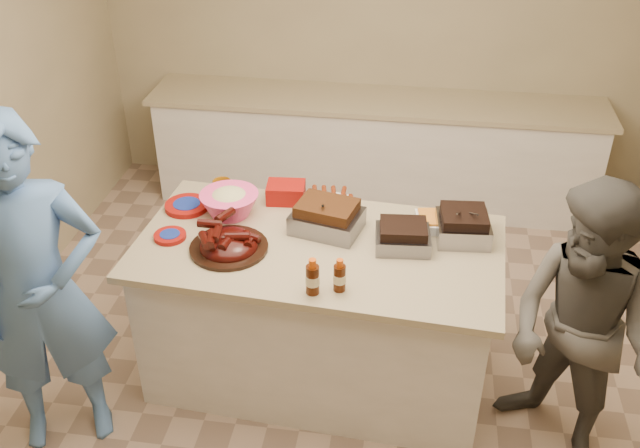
# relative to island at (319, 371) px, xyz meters

# --- Properties ---
(room) EXTENTS (4.50, 5.00, 2.70)m
(room) POSITION_rel_island_xyz_m (0.14, -0.08, 0.00)
(room) COLOR tan
(room) RESTS_ON ground
(back_counter) EXTENTS (3.60, 0.64, 0.90)m
(back_counter) POSITION_rel_island_xyz_m (0.14, 2.12, 0.45)
(back_counter) COLOR silver
(back_counter) RESTS_ON ground
(island) EXTENTS (2.02, 1.16, 0.93)m
(island) POSITION_rel_island_xyz_m (0.00, 0.00, 0.00)
(island) COLOR silver
(island) RESTS_ON ground
(rib_platter) EXTENTS (0.52, 0.52, 0.17)m
(rib_platter) POSITION_rel_island_xyz_m (-0.46, -0.11, 0.93)
(rib_platter) COLOR #380905
(rib_platter) RESTS_ON island
(pulled_pork_tray) EXTENTS (0.42, 0.35, 0.11)m
(pulled_pork_tray) POSITION_rel_island_xyz_m (0.02, 0.15, 0.93)
(pulled_pork_tray) COLOR #47230F
(pulled_pork_tray) RESTS_ON island
(brisket_tray) EXTENTS (0.31, 0.26, 0.09)m
(brisket_tray) POSITION_rel_island_xyz_m (0.44, 0.05, 0.93)
(brisket_tray) COLOR black
(brisket_tray) RESTS_ON island
(roasting_pan) EXTENTS (0.30, 0.30, 0.11)m
(roasting_pan) POSITION_rel_island_xyz_m (0.76, 0.18, 0.93)
(roasting_pan) COLOR gray
(roasting_pan) RESTS_ON island
(coleslaw_bowl) EXTENTS (0.36, 0.36, 0.23)m
(coleslaw_bowl) POSITION_rel_island_xyz_m (-0.55, 0.23, 0.93)
(coleslaw_bowl) COLOR #FF448B
(coleslaw_bowl) RESTS_ON island
(sausage_plate) EXTENTS (0.35, 0.35, 0.05)m
(sausage_plate) POSITION_rel_island_xyz_m (0.03, 0.38, 0.93)
(sausage_plate) COLOR silver
(sausage_plate) RESTS_ON island
(mac_cheese_dish) EXTENTS (0.30, 0.24, 0.07)m
(mac_cheese_dish) POSITION_rel_island_xyz_m (0.65, 0.28, 0.93)
(mac_cheese_dish) COLOR orange
(mac_cheese_dish) RESTS_ON island
(bbq_bottle_a) EXTENTS (0.07, 0.07, 0.20)m
(bbq_bottle_a) POSITION_rel_island_xyz_m (0.03, -0.41, 0.93)
(bbq_bottle_a) COLOR #391404
(bbq_bottle_a) RESTS_ON island
(bbq_bottle_b) EXTENTS (0.06, 0.06, 0.18)m
(bbq_bottle_b) POSITION_rel_island_xyz_m (0.16, -0.37, 0.93)
(bbq_bottle_b) COLOR #391404
(bbq_bottle_b) RESTS_ON island
(mustard_bottle) EXTENTS (0.05, 0.05, 0.12)m
(mustard_bottle) POSITION_rel_island_xyz_m (-0.14, 0.09, 0.93)
(mustard_bottle) COLOR #EDBB01
(mustard_bottle) RESTS_ON island
(sauce_bowl) EXTENTS (0.14, 0.05, 0.14)m
(sauce_bowl) POSITION_rel_island_xyz_m (-0.01, 0.14, 0.93)
(sauce_bowl) COLOR silver
(sauce_bowl) RESTS_ON island
(plate_stack_large) EXTENTS (0.27, 0.27, 0.03)m
(plate_stack_large) POSITION_rel_island_xyz_m (-0.81, 0.26, 0.93)
(plate_stack_large) COLOR maroon
(plate_stack_large) RESTS_ON island
(plate_stack_small) EXTENTS (0.19, 0.19, 0.02)m
(plate_stack_small) POSITION_rel_island_xyz_m (-0.81, -0.05, 0.93)
(plate_stack_small) COLOR maroon
(plate_stack_small) RESTS_ON island
(plastic_cup) EXTENTS (0.12, 0.11, 0.11)m
(plastic_cup) POSITION_rel_island_xyz_m (-0.64, 0.43, 0.93)
(plastic_cup) COLOR #8C5208
(plastic_cup) RESTS_ON island
(basket_stack) EXTENTS (0.23, 0.18, 0.11)m
(basket_stack) POSITION_rel_island_xyz_m (-0.26, 0.43, 0.93)
(basket_stack) COLOR maroon
(basket_stack) RESTS_ON island
(guest_blue) EXTENTS (1.39, 1.99, 0.45)m
(guest_blue) POSITION_rel_island_xyz_m (-1.28, -0.63, 0.00)
(guest_blue) COLOR #4E79BB
(guest_blue) RESTS_ON ground
(guest_gray) EXTENTS (1.70, 1.65, 0.60)m
(guest_gray) POSITION_rel_island_xyz_m (1.32, -0.38, 0.00)
(guest_gray) COLOR #55514C
(guest_gray) RESTS_ON ground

